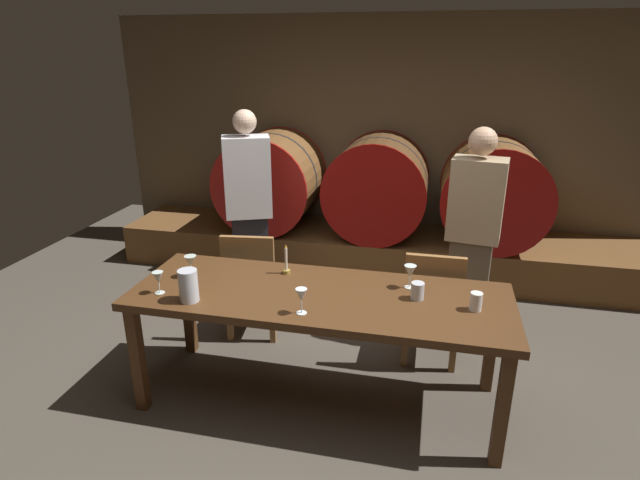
{
  "coord_description": "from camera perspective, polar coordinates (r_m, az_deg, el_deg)",
  "views": [
    {
      "loc": [
        0.54,
        -2.73,
        2.17
      ],
      "look_at": [
        -0.14,
        0.27,
        1.03
      ],
      "focal_mm": 28.91,
      "sensor_mm": 36.0,
      "label": 1
    }
  ],
  "objects": [
    {
      "name": "barrel_shelf",
      "position": [
        5.39,
        6.13,
        -1.12
      ],
      "size": [
        5.25,
        0.9,
        0.4
      ],
      "primitive_type": "cube",
      "color": "brown",
      "rests_on": "ground"
    },
    {
      "name": "wine_glass_center_left",
      "position": [
        3.44,
        -14.13,
        -2.32
      ],
      "size": [
        0.08,
        0.08,
        0.15
      ],
      "color": "silver",
      "rests_on": "dining_table"
    },
    {
      "name": "cup_left",
      "position": [
        3.12,
        10.74,
        -5.56
      ],
      "size": [
        0.08,
        0.08,
        0.1
      ],
      "primitive_type": "cylinder",
      "color": "silver",
      "rests_on": "dining_table"
    },
    {
      "name": "wine_glass_center_right",
      "position": [
        2.89,
        -2.08,
        -6.23
      ],
      "size": [
        0.07,
        0.07,
        0.15
      ],
      "color": "white",
      "rests_on": "dining_table"
    },
    {
      "name": "guest_left",
      "position": [
        4.39,
        -7.86,
        3.19
      ],
      "size": [
        0.44,
        0.37,
        1.72
      ],
      "rotation": [
        0.0,
        0.0,
        3.53
      ],
      "color": "black",
      "rests_on": "ground"
    },
    {
      "name": "dining_table",
      "position": [
        3.19,
        -0.06,
        -7.11
      ],
      "size": [
        2.32,
        0.81,
        0.77
      ],
      "color": "#4C2D16",
      "rests_on": "ground"
    },
    {
      "name": "wine_barrel_left",
      "position": [
        5.41,
        -5.41,
        6.59
      ],
      "size": [
        0.99,
        0.89,
        0.99
      ],
      "color": "brown",
      "rests_on": "barrel_shelf"
    },
    {
      "name": "guest_right",
      "position": [
        4.0,
        16.53,
        0.32
      ],
      "size": [
        0.41,
        0.3,
        1.66
      ],
      "rotation": [
        0.0,
        0.0,
        2.99
      ],
      "color": "brown",
      "rests_on": "ground"
    },
    {
      "name": "chair_left",
      "position": [
        4.04,
        -7.54,
        -4.33
      ],
      "size": [
        0.45,
        0.45,
        0.88
      ],
      "rotation": [
        0.0,
        0.0,
        3.27
      ],
      "color": "olive",
      "rests_on": "ground"
    },
    {
      "name": "ground_plane",
      "position": [
        3.53,
        1.27,
        -17.54
      ],
      "size": [
        7.59,
        7.59,
        0.0
      ],
      "primitive_type": "plane",
      "color": "#4C443A"
    },
    {
      "name": "chair_right",
      "position": [
        3.76,
        12.33,
        -6.66
      ],
      "size": [
        0.4,
        0.4,
        0.88
      ],
      "rotation": [
        0.0,
        0.0,
        3.15
      ],
      "color": "olive",
      "rests_on": "ground"
    },
    {
      "name": "wine_glass_far_right",
      "position": [
        3.23,
        9.94,
        -3.49
      ],
      "size": [
        0.08,
        0.08,
        0.15
      ],
      "color": "silver",
      "rests_on": "dining_table"
    },
    {
      "name": "cup_right",
      "position": [
        3.07,
        16.88,
        -6.54
      ],
      "size": [
        0.07,
        0.07,
        0.11
      ],
      "primitive_type": "cylinder",
      "color": "white",
      "rests_on": "dining_table"
    },
    {
      "name": "wine_glass_far_left",
      "position": [
        3.27,
        -17.48,
        -4.06
      ],
      "size": [
        0.07,
        0.07,
        0.14
      ],
      "color": "silver",
      "rests_on": "dining_table"
    },
    {
      "name": "back_wall",
      "position": [
        5.64,
        7.23,
        10.93
      ],
      "size": [
        5.83,
        0.24,
        2.5
      ],
      "primitive_type": "cube",
      "color": "brown",
      "rests_on": "ground"
    },
    {
      "name": "wine_barrel_center",
      "position": [
        5.18,
        6.44,
        5.93
      ],
      "size": [
        0.99,
        0.89,
        0.99
      ],
      "color": "#513319",
      "rests_on": "barrel_shelf"
    },
    {
      "name": "wine_barrel_right",
      "position": [
        5.18,
        18.62,
        4.98
      ],
      "size": [
        0.99,
        0.89,
        0.99
      ],
      "color": "brown",
      "rests_on": "barrel_shelf"
    },
    {
      "name": "candle_center",
      "position": [
        3.41,
        -3.76,
        -2.83
      ],
      "size": [
        0.05,
        0.05,
        0.21
      ],
      "color": "olive",
      "rests_on": "dining_table"
    },
    {
      "name": "pitcher",
      "position": [
        3.12,
        -14.36,
        -4.92
      ],
      "size": [
        0.11,
        0.11,
        0.2
      ],
      "color": "silver",
      "rests_on": "dining_table"
    }
  ]
}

